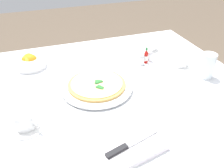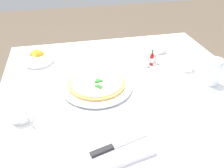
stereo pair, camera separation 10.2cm
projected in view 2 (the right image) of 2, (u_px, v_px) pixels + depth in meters
The scene contains 13 objects.
dining_table at pixel (126, 111), 1.11m from camera, with size 1.09×1.09×0.74m.
pizza_plate at pixel (97, 86), 1.03m from camera, with size 0.31×0.31×0.02m.
pizza at pixel (97, 83), 1.02m from camera, with size 0.25×0.25×0.02m.
coffee_cup_far_right at pixel (21, 114), 0.85m from camera, with size 0.13×0.13×0.06m.
coffee_cup_center_back at pixel (158, 48), 1.31m from camera, with size 0.13×0.13×0.06m.
coffee_cup_left_edge at pixel (185, 65), 1.15m from camera, with size 0.13×0.13×0.06m.
water_glass_right_edge at pixel (213, 73), 1.04m from camera, with size 0.07×0.07×0.12m.
napkin_folded at pixel (116, 148), 0.74m from camera, with size 0.24×0.17×0.02m.
dinner_knife at pixel (117, 145), 0.73m from camera, with size 0.19×0.07×0.01m.
citrus_bowl at pixel (38, 57), 1.22m from camera, with size 0.15×0.15×0.07m.
hot_sauce_bottle at pixel (152, 59), 1.19m from camera, with size 0.02×0.02×0.08m.
salt_shaker at pixel (156, 59), 1.21m from camera, with size 0.03×0.03×0.06m.
pepper_shaker at pixel (147, 62), 1.18m from camera, with size 0.03×0.03×0.06m.
Camera 2 is at (-0.25, -0.82, 1.32)m, focal length 38.06 mm.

